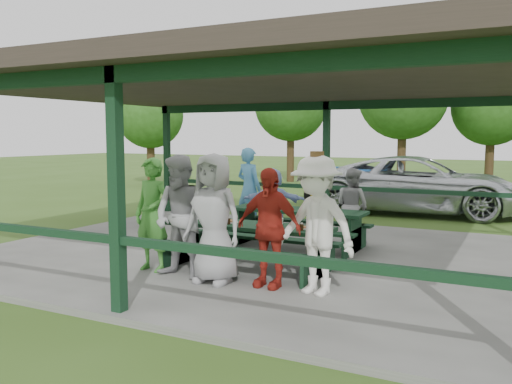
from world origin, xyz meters
The scene contains 20 objects.
ground centered at (0.00, 0.00, 0.00)m, with size 90.00×90.00×0.00m, color #38581B.
concrete_slab centered at (0.00, 0.00, 0.05)m, with size 10.00×8.00×0.10m, color #60605C.
pavilion_structure centered at (0.00, 0.00, 3.17)m, with size 10.60×8.60×3.24m.
picnic_table_near centered at (0.45, -1.20, 0.58)m, with size 2.79×1.39×0.75m.
picnic_table_far centered at (0.49, 0.80, 0.58)m, with size 2.66×1.39×0.75m.
table_setting centered at (0.59, -1.17, 0.88)m, with size 2.34×0.45×0.10m.
contestant_green centered at (-0.89, -1.96, 1.01)m, with size 0.67×0.44×1.83m, color #3C882F.
contestant_grey_left centered at (-0.21, -2.13, 1.05)m, with size 0.92×0.72×1.89m, color #97979A.
contestant_grey_mid centered at (0.36, -2.13, 1.06)m, with size 0.94×0.61×1.92m, color #9B9B9E.
contestant_red centered at (1.18, -1.96, 0.96)m, with size 1.01×0.42×1.73m, color #A7251B.
contestant_white_fedora centered at (1.92, -1.99, 1.06)m, with size 1.38×1.01×1.97m.
spectator_lblue centered at (-0.45, 1.68, 0.84)m, with size 1.37×0.44×1.48m, color #8DA6DA.
spectator_blue centered at (-1.34, 2.25, 1.05)m, with size 0.69×0.45×1.90m, color teal.
spectator_grey centered at (1.30, 1.74, 0.86)m, with size 0.74×0.58×1.52m, color gray.
pickup_truck centered at (1.64, 7.33, 0.84)m, with size 2.78×6.02×1.67m, color silver.
farm_trailer centered at (-0.97, 8.41, 0.64)m, with size 3.76×2.09×1.30m.
tree_far_left centered at (-6.04, 15.64, 3.72)m, with size 3.52×3.52×5.50m.
tree_left centered at (-0.36, 14.25, 3.94)m, with size 3.72×3.72×5.81m.
tree_mid centered at (2.95, 15.92, 3.46)m, with size 3.28×3.28×5.12m.
tree_edge_left centered at (-10.91, 10.92, 3.16)m, with size 3.00×3.00×4.68m.
Camera 1 is at (4.49, -8.88, 2.28)m, focal length 38.00 mm.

